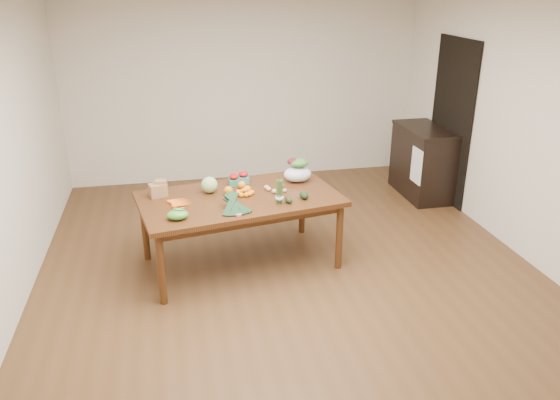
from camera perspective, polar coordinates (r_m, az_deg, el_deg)
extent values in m
plane|color=#55361D|center=(5.56, 1.12, -7.67)|extent=(6.00, 6.00, 0.00)
cube|color=silver|center=(7.90, -3.75, 11.80)|extent=(5.00, 0.02, 2.70)
cube|color=silver|center=(2.46, 17.58, -14.08)|extent=(5.00, 0.02, 2.70)
cube|color=silver|center=(6.08, 25.03, 6.62)|extent=(0.02, 6.00, 2.70)
cube|color=#482B10|center=(5.59, -4.16, -3.20)|extent=(2.11, 1.41, 0.75)
cube|color=black|center=(7.44, 17.43, 7.83)|extent=(0.02, 1.00, 2.10)
cube|color=black|center=(7.62, 14.63, 3.89)|extent=(0.52, 1.02, 0.94)
cube|color=white|center=(7.17, 14.07, 3.49)|extent=(0.02, 0.28, 0.45)
sphere|color=#A4BE6D|center=(5.54, -7.39, 1.57)|extent=(0.17, 0.17, 0.17)
sphere|color=#FF9C0F|center=(5.49, -5.41, 1.01)|extent=(0.09, 0.09, 0.09)
sphere|color=orange|center=(5.63, -4.01, 1.59)|extent=(0.08, 0.08, 0.08)
sphere|color=#FF570F|center=(5.50, -3.43, 1.11)|extent=(0.08, 0.08, 0.08)
ellipsoid|color=#459331|center=(4.98, -10.65, -1.53)|extent=(0.19, 0.15, 0.09)
ellipsoid|color=#D8BC7C|center=(5.56, -1.19, 1.16)|extent=(0.05, 0.05, 0.04)
ellipsoid|color=tan|center=(5.50, -0.60, 0.92)|extent=(0.06, 0.05, 0.05)
ellipsoid|color=#DDB680|center=(5.66, 0.10, 1.55)|extent=(0.06, 0.05, 0.05)
ellipsoid|color=#D8AC7C|center=(5.61, -1.42, 1.35)|extent=(0.05, 0.05, 0.04)
ellipsoid|color=tan|center=(5.53, 0.49, 1.01)|extent=(0.05, 0.04, 0.04)
ellipsoid|color=black|center=(5.26, 0.90, 0.01)|extent=(0.09, 0.11, 0.06)
ellipsoid|color=black|center=(5.36, 2.51, 0.50)|extent=(0.11, 0.13, 0.08)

